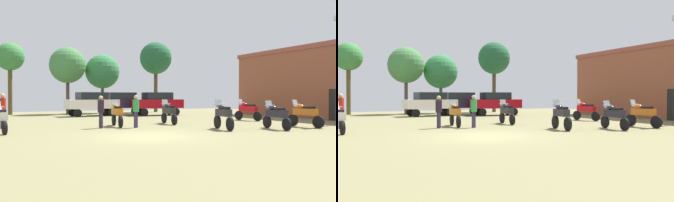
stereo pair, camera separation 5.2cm
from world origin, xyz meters
TOP-DOWN VIEW (x-y plane):
  - ground_plane at (0.00, 0.00)m, footprint 44.00×52.00m
  - motorcycle_1 at (4.59, 0.93)m, footprint 0.69×2.12m
  - motorcycle_2 at (9.92, 5.46)m, footprint 0.75×2.20m
  - motorcycle_3 at (0.37, 5.06)m, footprint 0.62×2.25m
  - motorcycle_5 at (-5.51, 4.14)m, footprint 0.73×2.22m
  - motorcycle_6 at (7.12, -0.13)m, footprint 0.65×2.23m
  - motorcycle_7 at (3.73, 5.31)m, footprint 0.62×2.19m
  - motorcycle_8 at (9.34, 0.03)m, footprint 0.62×2.25m
  - car_1 at (7.00, 13.97)m, footprint 4.39×2.02m
  - car_2 at (1.63, 15.45)m, footprint 4.47×2.26m
  - car_5 at (4.40, 15.97)m, footprint 4.41×2.09m
  - person_1 at (-0.72, 4.43)m, footprint 0.39×0.39m
  - person_2 at (1.01, 3.84)m, footprint 0.48×0.48m
  - person_3 at (-5.35, 6.47)m, footprint 0.47×0.47m
  - tree_4 at (-4.43, 20.68)m, footprint 2.49×2.49m
  - tree_5 at (9.56, 19.85)m, footprint 3.37×3.37m
  - tree_6 at (3.91, 20.23)m, footprint 3.36×3.36m
  - tree_8 at (0.47, 19.91)m, footprint 3.37×3.37m

SIDE VIEW (x-z plane):
  - ground_plane at x=0.00m, z-range 0.00..0.02m
  - motorcycle_5 at x=-5.51m, z-range 0.01..1.45m
  - motorcycle_6 at x=7.12m, z-range 0.01..1.47m
  - motorcycle_7 at x=3.73m, z-range 0.01..1.48m
  - motorcycle_2 at x=9.92m, z-range 0.01..1.48m
  - motorcycle_3 at x=0.37m, z-range 0.01..1.50m
  - motorcycle_8 at x=9.34m, z-range 0.01..1.50m
  - motorcycle_1 at x=4.59m, z-range 0.00..1.51m
  - person_1 at x=-0.72m, z-range 0.16..1.87m
  - person_2 at x=1.01m, z-range 0.17..1.91m
  - person_3 at x=-5.35m, z-range 0.18..2.01m
  - car_1 at x=7.00m, z-range 0.19..2.19m
  - car_2 at x=1.63m, z-range 0.19..2.19m
  - car_5 at x=4.40m, z-range 0.19..2.19m
  - tree_6 at x=3.91m, z-range 1.21..7.00m
  - tree_8 at x=0.47m, z-range 1.44..7.71m
  - tree_4 at x=-4.43m, z-range 1.89..8.35m
  - tree_5 at x=9.56m, z-range 1.96..9.33m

